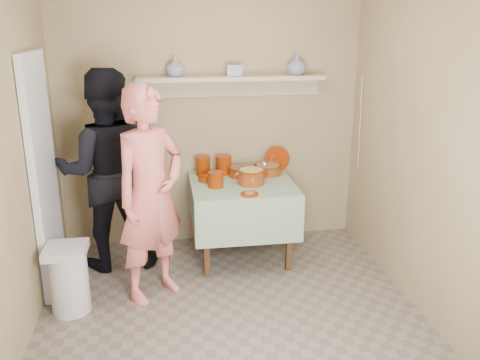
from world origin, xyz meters
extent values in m
plane|color=#716559|center=(0.00, 0.00, 0.00)|extent=(3.50, 3.50, 0.00)
cube|color=silver|center=(-1.46, 0.95, 1.00)|extent=(0.06, 0.70, 2.00)
cylinder|color=#6C1B00|center=(-0.09, 1.57, 0.85)|extent=(0.14, 0.14, 0.19)
cylinder|color=#6C1B00|center=(0.11, 1.57, 0.85)|extent=(0.15, 0.15, 0.18)
cylinder|color=#6C1B00|center=(-0.01, 1.16, 0.83)|extent=(0.14, 0.14, 0.14)
cylinder|color=#6C1B00|center=(-0.07, 1.36, 0.79)|extent=(0.18, 0.18, 0.05)
cylinder|color=#6C1B00|center=(0.66, 1.60, 0.88)|extent=(0.26, 0.05, 0.26)
imported|color=navy|center=(0.84, 1.61, 1.82)|extent=(0.21, 0.21, 0.20)
imported|color=navy|center=(-0.33, 1.62, 1.81)|extent=(0.21, 0.21, 0.18)
cube|color=navy|center=(0.23, 1.61, 1.77)|extent=(0.15, 0.11, 0.11)
imported|color=#DE6760|center=(-0.59, 0.65, 0.89)|extent=(0.77, 0.74, 1.78)
imported|color=black|center=(-0.99, 1.29, 0.92)|extent=(0.95, 0.77, 1.84)
cube|color=#9D8860|center=(0.00, 1.76, 1.30)|extent=(3.00, 0.02, 2.60)
cube|color=#9D8860|center=(0.00, -1.76, 1.30)|extent=(3.00, 0.02, 2.60)
cube|color=#9D8860|center=(1.51, 0.00, 1.30)|extent=(0.02, 3.50, 2.60)
cube|color=#4C2D16|center=(-0.13, 0.90, 0.35)|extent=(0.05, 0.05, 0.71)
cube|color=#4C2D16|center=(0.63, 0.90, 0.35)|extent=(0.05, 0.05, 0.71)
cube|color=#4C2D16|center=(-0.13, 1.66, 0.35)|extent=(0.05, 0.05, 0.71)
cube|color=#4C2D16|center=(0.63, 1.66, 0.35)|extent=(0.05, 0.05, 0.71)
cube|color=#4C2D16|center=(0.25, 1.28, 0.73)|extent=(0.90, 0.90, 0.04)
cube|color=#1E592A|center=(0.25, 1.28, 0.76)|extent=(0.96, 0.96, 0.01)
cube|color=#1E592A|center=(0.25, 0.80, 0.54)|extent=(0.96, 0.01, 0.44)
cube|color=#1E592A|center=(0.25, 1.76, 0.54)|extent=(0.96, 0.01, 0.44)
cube|color=#1E592A|center=(-0.23, 1.28, 0.54)|extent=(0.01, 0.96, 0.44)
cube|color=#1E592A|center=(0.73, 1.28, 0.54)|extent=(0.01, 0.96, 0.44)
cylinder|color=#65260B|center=(0.29, 1.46, 0.81)|extent=(0.28, 0.28, 0.09)
cylinder|color=#6C1B00|center=(0.29, 1.46, 0.85)|extent=(0.30, 0.30, 0.01)
cylinder|color=brown|center=(0.29, 1.46, 0.83)|extent=(0.25, 0.25, 0.05)
cylinder|color=#65260B|center=(0.54, 1.49, 0.81)|extent=(0.26, 0.26, 0.09)
cylinder|color=#6C1B00|center=(0.54, 1.49, 0.85)|extent=(0.28, 0.28, 0.01)
cylinder|color=#8C6B54|center=(0.54, 1.49, 0.83)|extent=(0.23, 0.23, 0.05)
cylinder|color=silver|center=(0.55, 1.36, 0.94)|extent=(0.01, 0.22, 0.16)
sphere|color=silver|center=(0.51, 1.48, 0.87)|extent=(0.07, 0.07, 0.07)
cylinder|color=#65260B|center=(0.32, 1.20, 0.83)|extent=(0.24, 0.24, 0.14)
cylinder|color=#6C1B00|center=(0.32, 1.20, 0.90)|extent=(0.25, 0.25, 0.01)
cylinder|color=tan|center=(0.32, 1.20, 0.88)|extent=(0.21, 0.21, 0.05)
torus|color=#6C1B00|center=(0.20, 1.20, 0.84)|extent=(0.09, 0.02, 0.09)
torus|color=#6C1B00|center=(0.44, 1.20, 0.84)|extent=(0.09, 0.02, 0.09)
cylinder|color=#6C1B00|center=(0.26, 0.90, 0.77)|extent=(0.16, 0.16, 0.02)
cylinder|color=#8C6B54|center=(0.26, 0.90, 0.78)|extent=(0.09, 0.09, 0.01)
cube|color=tan|center=(0.20, 1.62, 1.70)|extent=(1.80, 0.25, 0.04)
cube|color=tan|center=(0.20, 1.74, 1.60)|extent=(1.80, 0.02, 0.18)
cylinder|color=silver|center=(-1.26, 0.48, 0.25)|extent=(0.30, 0.30, 0.50)
cube|color=silver|center=(-1.26, 0.48, 0.53)|extent=(0.32, 0.32, 0.06)
cylinder|color=silver|center=(1.47, 1.50, 1.55)|extent=(0.01, 0.01, 0.30)
cylinder|color=silver|center=(1.47, 1.48, 1.25)|extent=(0.01, 0.01, 0.30)
cylinder|color=silver|center=(1.47, 1.46, 0.95)|extent=(0.01, 0.01, 0.30)
camera|label=1|loc=(-0.46, -3.25, 2.23)|focal=38.00mm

